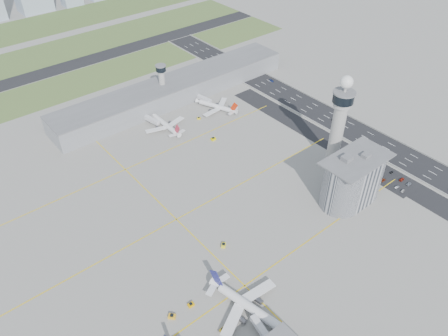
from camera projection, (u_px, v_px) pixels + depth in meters
ground at (262, 217)px, 255.87m from camera, size 1000.00×1000.00×0.00m
grass_strip_0 at (69, 86)px, 381.68m from camera, size 480.00×50.00×0.08m
grass_strip_1 at (37, 57)px, 426.94m from camera, size 480.00×60.00×0.08m
grass_strip_2 at (9, 33)px, 475.20m from camera, size 480.00×70.00×0.08m
runway at (52, 71)px, 404.00m from camera, size 480.00×22.00×0.10m
highway at (379, 144)px, 312.82m from camera, size 28.00×500.00×0.10m
barrier_left at (367, 151)px, 305.54m from camera, size 0.60×500.00×1.20m
barrier_right at (390, 137)px, 319.42m from camera, size 0.60×500.00×1.20m
landside_road at (369, 165)px, 294.41m from camera, size 18.00×260.00×0.08m
parking_lot at (383, 175)px, 286.17m from camera, size 20.00×44.00×0.10m
taxiway_line_h_0 at (245, 286)px, 217.94m from camera, size 260.00×0.60×0.01m
taxiway_line_h_1 at (176, 219)px, 254.14m from camera, size 260.00×0.60×0.01m
taxiway_line_h_2 at (125, 170)px, 290.34m from camera, size 260.00×0.60×0.01m
taxiway_line_v at (176, 219)px, 254.14m from camera, size 0.60×260.00×0.01m
control_tower at (339, 119)px, 274.48m from camera, size 14.00×14.00×64.50m
secondary_tower at (162, 80)px, 349.49m from camera, size 8.60×8.60×31.90m
admin_building at (353, 179)px, 258.80m from camera, size 42.00×24.00×33.50m
terminal_pier at (175, 90)px, 360.05m from camera, size 210.00×32.00×15.80m
airplane_near_c at (249, 303)px, 202.79m from camera, size 47.29×52.64×12.82m
airplane_far_a at (165, 121)px, 326.50m from camera, size 34.03×39.83×11.01m
airplane_far_b at (215, 104)px, 347.11m from camera, size 44.60×47.90×10.82m
jet_bridge_far_0 at (146, 118)px, 334.72m from camera, size 5.39×14.31×5.70m
jet_bridge_far_1 at (198, 98)px, 359.50m from camera, size 5.39×14.31×5.70m
tug_0 at (172, 316)px, 203.53m from camera, size 4.03×4.12×1.99m
tug_1 at (191, 305)px, 208.53m from camera, size 3.16×2.29×1.75m
tug_2 at (223, 330)px, 198.38m from camera, size 2.89×2.10×1.59m
tug_3 at (224, 245)px, 237.63m from camera, size 4.04×4.01×1.96m
tug_4 at (213, 139)px, 316.63m from camera, size 3.51×2.48×2.00m
tug_5 at (199, 118)px, 338.87m from camera, size 3.28×3.28×1.60m
car_lot_0 at (403, 191)px, 272.88m from camera, size 3.96×2.04×1.29m
car_lot_1 at (397, 187)px, 275.64m from camera, size 3.52×1.27×1.16m
car_lot_2 at (383, 180)px, 280.99m from camera, size 4.38×2.11×1.20m
car_lot_3 at (375, 175)px, 285.11m from camera, size 4.60×2.44×1.27m
car_lot_4 at (364, 170)px, 289.33m from camera, size 3.98×2.15×1.29m
car_lot_5 at (355, 164)px, 294.09m from camera, size 3.99×1.72×1.28m
car_lot_6 at (409, 184)px, 277.96m from camera, size 4.16×1.95×1.15m
car_lot_7 at (402, 179)px, 281.41m from camera, size 4.61×2.05×1.31m
car_lot_8 at (392, 172)px, 287.22m from camera, size 3.35×1.46×1.12m
car_lot_9 at (383, 167)px, 291.48m from camera, size 4.00×1.70×1.28m
car_lot_10 at (372, 163)px, 295.31m from camera, size 4.19×1.98×1.16m
car_lot_11 at (364, 158)px, 299.38m from camera, size 4.53×1.94×1.30m
car_hw_1 at (334, 120)px, 336.84m from camera, size 1.50×3.86×1.25m
car_hw_2 at (271, 81)px, 387.87m from camera, size 2.62×4.90×1.31m
car_hw_4 at (215, 62)px, 417.93m from camera, size 1.35×3.30×1.12m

